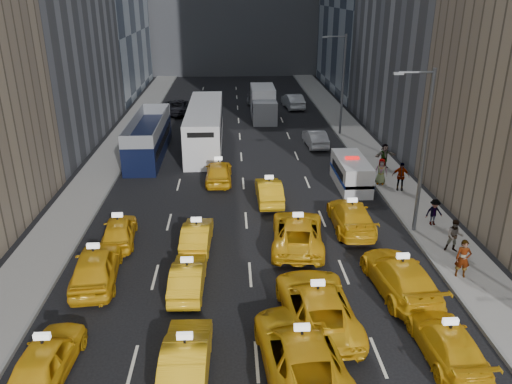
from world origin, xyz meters
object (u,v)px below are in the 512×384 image
at_px(nypd_van, 351,173).
at_px(box_truck, 263,104).
at_px(pedestrian_0, 463,259).
at_px(double_decker, 149,137).
at_px(city_bus, 205,127).

height_order(nypd_van, box_truck, box_truck).
bearing_deg(box_truck, pedestrian_0, -83.94).
xyz_separation_m(double_decker, pedestrian_0, (17.24, -19.60, -0.45)).
height_order(nypd_van, city_bus, city_bus).
relative_size(box_truck, pedestrian_0, 3.89).
xyz_separation_m(nypd_van, double_decker, (-14.77, 7.64, 0.56)).
bearing_deg(box_truck, city_bus, -126.94).
xyz_separation_m(city_bus, pedestrian_0, (12.80, -22.04, -0.63)).
relative_size(nypd_van, box_truck, 0.72).
distance_m(double_decker, box_truck, 15.69).
bearing_deg(city_bus, nypd_van, -49.66).
height_order(double_decker, box_truck, box_truck).
relative_size(nypd_van, city_bus, 0.38).
distance_m(double_decker, pedestrian_0, 26.11).
bearing_deg(pedestrian_0, nypd_van, 117.07).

